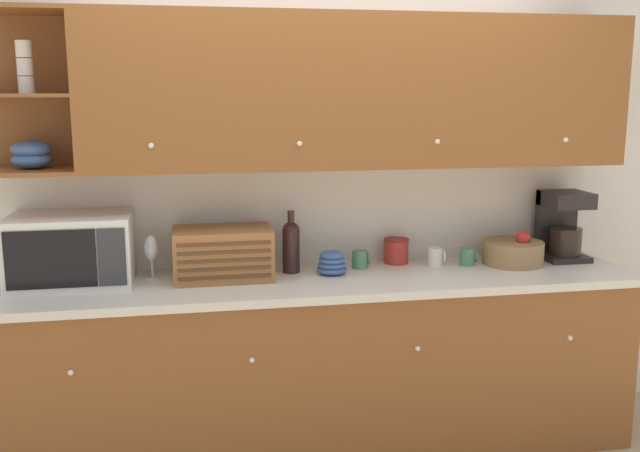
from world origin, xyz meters
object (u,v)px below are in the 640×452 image
object	(u,v)px
wine_glass	(151,249)
mug_patterned_third	(468,257)
storage_canister	(396,251)
fruit_basket	(513,252)
coffee_maker	(562,225)
mug	(436,257)
mug_blue_second	(360,259)
microwave	(72,250)
bowl_stack_on_counter	(332,263)
bread_box	(223,254)
wine_bottle	(291,244)

from	to	relation	value
wine_glass	mug_patterned_third	xyz separation A→B (m)	(1.62, -0.02, -0.10)
storage_canister	fruit_basket	xyz separation A→B (m)	(0.60, -0.14, -0.00)
coffee_maker	mug_patterned_third	bearing A→B (deg)	-174.80
storage_canister	mug_patterned_third	world-z (taller)	storage_canister
mug	fruit_basket	xyz separation A→B (m)	(0.42, -0.04, 0.02)
mug_blue_second	fruit_basket	size ratio (longest dim) A/B	0.29
mug	coffee_maker	xyz separation A→B (m)	(0.73, 0.03, 0.14)
mug_blue_second	microwave	bearing A→B (deg)	-178.32
mug_patterned_third	mug_blue_second	bearing A→B (deg)	175.65
microwave	wine_glass	bearing A→B (deg)	3.29
wine_glass	bowl_stack_on_counter	distance (m)	0.89
wine_glass	bread_box	size ratio (longest dim) A/B	0.46
storage_canister	coffee_maker	world-z (taller)	coffee_maker
coffee_maker	fruit_basket	bearing A→B (deg)	-167.31
wine_glass	mug	bearing A→B (deg)	-0.12
bowl_stack_on_counter	fruit_basket	distance (m)	0.99
wine_bottle	storage_canister	xyz separation A→B (m)	(0.58, 0.09, -0.08)
storage_canister	microwave	bearing A→B (deg)	-175.99
wine_bottle	mug	distance (m)	0.77
mug	fruit_basket	size ratio (longest dim) A/B	0.30
wine_glass	mug_patterned_third	bearing A→B (deg)	-0.81
wine_glass	mug	distance (m)	1.46
wine_bottle	fruit_basket	bearing A→B (deg)	-2.39
mug_blue_second	mug_patterned_third	distance (m)	0.57
microwave	bread_box	distance (m)	0.71
wine_glass	coffee_maker	bearing A→B (deg)	0.73
fruit_basket	wine_bottle	bearing A→B (deg)	177.61
mug_patterned_third	coffee_maker	xyz separation A→B (m)	(0.56, 0.05, 0.14)
bread_box	coffee_maker	size ratio (longest dim) A/B	1.28
bowl_stack_on_counter	mug_blue_second	size ratio (longest dim) A/B	1.66
mug_patterned_third	coffee_maker	world-z (taller)	coffee_maker
storage_canister	wine_glass	bearing A→B (deg)	-175.78
bowl_stack_on_counter	storage_canister	world-z (taller)	storage_canister
wine_bottle	bowl_stack_on_counter	distance (m)	0.23
wine_glass	mug_patterned_third	world-z (taller)	wine_glass
bread_box	bowl_stack_on_counter	distance (m)	0.55
mug_blue_second	wine_glass	bearing A→B (deg)	-178.88
wine_glass	fruit_basket	distance (m)	1.87
mug_patterned_third	coffee_maker	bearing A→B (deg)	5.20
bread_box	microwave	bearing A→B (deg)	177.62
coffee_maker	wine_glass	bearing A→B (deg)	-179.27
microwave	mug_patterned_third	distance (m)	1.99
wine_bottle	mug	xyz separation A→B (m)	(0.76, -0.01, -0.10)
bowl_stack_on_counter	coffee_maker	bearing A→B (deg)	4.15
bowl_stack_on_counter	fruit_basket	bearing A→B (deg)	1.39
bowl_stack_on_counter	wine_bottle	bearing A→B (deg)	159.42
coffee_maker	microwave	bearing A→B (deg)	-178.90
microwave	mug_patterned_third	bearing A→B (deg)	-0.06
mug	wine_bottle	bearing A→B (deg)	179.26
bread_box	bowl_stack_on_counter	world-z (taller)	bread_box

